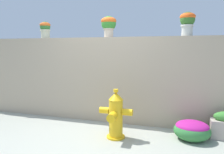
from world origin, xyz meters
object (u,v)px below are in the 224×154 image
potted_plant_2 (109,24)px  fire_hydrant (116,116)px  potted_plant_1 (45,28)px  flower_bush_left (192,129)px  potted_plant_3 (187,21)px

potted_plant_2 → fire_hydrant: size_ratio=0.51×
potted_plant_1 → fire_hydrant: bearing=-24.7°
flower_bush_left → potted_plant_2: bearing=160.3°
potted_plant_3 → fire_hydrant: potted_plant_3 is taller
fire_hydrant → flower_bush_left: (1.24, 0.31, -0.21)m
potted_plant_1 → potted_plant_2: bearing=1.1°
potted_plant_1 → flower_bush_left: (3.12, -0.56, -1.79)m
potted_plant_3 → fire_hydrant: bearing=-141.6°
potted_plant_3 → fire_hydrant: size_ratio=0.52×
potted_plant_1 → flower_bush_left: 3.64m
fire_hydrant → flower_bush_left: fire_hydrant is taller
flower_bush_left → potted_plant_1: bearing=169.8°
potted_plant_1 → fire_hydrant: size_ratio=0.44×
potted_plant_1 → flower_bush_left: size_ratio=0.61×
potted_plant_1 → potted_plant_3: 2.99m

